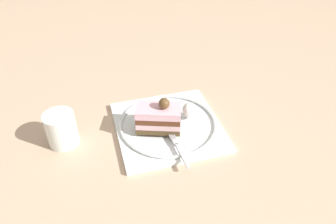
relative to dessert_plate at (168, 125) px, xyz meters
name	(u,v)px	position (x,y,z in m)	size (l,w,h in m)	color
ground_plane	(181,133)	(0.03, -0.02, -0.01)	(2.40, 2.40, 0.00)	tan
dessert_plate	(168,125)	(0.00, 0.00, 0.00)	(0.25, 0.25, 0.02)	white
cake_slice	(159,117)	(-0.02, -0.02, 0.04)	(0.11, 0.08, 0.08)	brown
whipped_cream_dollop	(189,110)	(0.05, 0.01, 0.03)	(0.03, 0.03, 0.04)	white
fork	(178,147)	(0.00, -0.09, 0.01)	(0.02, 0.11, 0.00)	silver
drink_glass_near	(62,130)	(-0.23, 0.00, 0.03)	(0.07, 0.07, 0.08)	white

